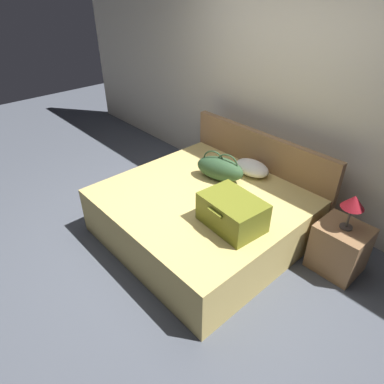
# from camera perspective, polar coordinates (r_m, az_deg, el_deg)

# --- Properties ---
(ground_plane) EXTENTS (12.00, 12.00, 0.00)m
(ground_plane) POSITION_cam_1_polar(r_m,az_deg,el_deg) (3.53, -3.28, -9.97)
(ground_plane) COLOR #4C515B
(back_wall) EXTENTS (8.00, 0.10, 2.60)m
(back_wall) POSITION_cam_1_polar(r_m,az_deg,el_deg) (3.98, 15.49, 15.76)
(back_wall) COLOR beige
(back_wall) RESTS_ON ground
(bed) EXTENTS (1.87, 1.75, 0.51)m
(bed) POSITION_cam_1_polar(r_m,az_deg,el_deg) (3.57, 1.57, -4.02)
(bed) COLOR tan
(bed) RESTS_ON ground
(headboard) EXTENTS (1.90, 0.08, 0.92)m
(headboard) POSITION_cam_1_polar(r_m,az_deg,el_deg) (4.05, 11.08, 3.63)
(headboard) COLOR olive
(headboard) RESTS_ON ground
(hard_case_large) EXTENTS (0.58, 0.44, 0.28)m
(hard_case_large) POSITION_cam_1_polar(r_m,az_deg,el_deg) (2.98, 6.75, -3.35)
(hard_case_large) COLOR olive
(hard_case_large) RESTS_ON bed
(duffel_bag) EXTENTS (0.58, 0.39, 0.32)m
(duffel_bag) POSITION_cam_1_polar(r_m,az_deg,el_deg) (3.65, 4.71, 3.98)
(duffel_bag) COLOR #2D4C2D
(duffel_bag) RESTS_ON bed
(pillow_near_headboard) EXTENTS (0.42, 0.27, 0.15)m
(pillow_near_headboard) POSITION_cam_1_polar(r_m,az_deg,el_deg) (3.81, 10.03, 4.02)
(pillow_near_headboard) COLOR white
(pillow_near_headboard) RESTS_ON bed
(nightstand) EXTENTS (0.44, 0.40, 0.49)m
(nightstand) POSITION_cam_1_polar(r_m,az_deg,el_deg) (3.49, 23.48, -8.61)
(nightstand) COLOR olive
(nightstand) RESTS_ON ground
(table_lamp) EXTENTS (0.20, 0.20, 0.34)m
(table_lamp) POSITION_cam_1_polar(r_m,az_deg,el_deg) (3.20, 25.48, -1.68)
(table_lamp) COLOR #3F3833
(table_lamp) RESTS_ON nightstand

